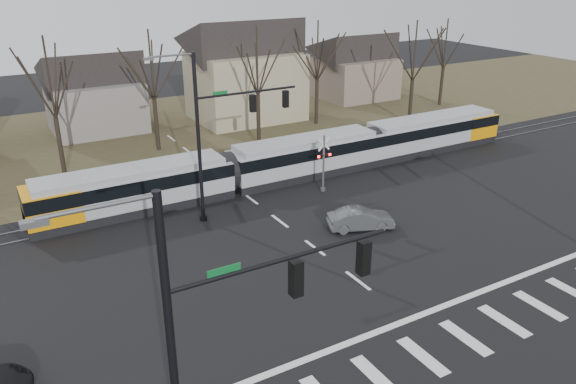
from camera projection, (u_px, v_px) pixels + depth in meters
ground at (383, 300)px, 26.47m from camera, size 140.00×140.00×0.00m
grass_verge at (164, 133)px, 52.06m from camera, size 140.00×28.00×0.01m
crosswalk at (445, 347)px, 23.27m from camera, size 27.00×2.60×0.01m
stop_line at (409, 319)px, 25.03m from camera, size 28.00×0.35×0.01m
lane_dashes at (238, 189)px, 39.27m from camera, size 0.18×30.00×0.01m
rail_pair at (239, 190)px, 39.10m from camera, size 90.00×1.52×0.06m
tram at (304, 156)px, 41.17m from camera, size 38.07×2.83×2.89m
sedan at (361, 219)px, 33.25m from camera, size 3.97×4.82×1.29m
signal_pole_near_left at (231, 338)px, 14.68m from camera, size 9.28×0.44×10.20m
signal_pole_far at (223, 127)px, 33.17m from camera, size 9.28×0.44×10.20m
rail_crossing_signal at (324, 165)px, 38.29m from camera, size 1.08×0.36×4.00m
tree_row at (206, 89)px, 46.28m from camera, size 59.20×7.20×10.00m
house_b at (94, 88)px, 51.43m from camera, size 8.64×7.56×7.65m
house_c at (245, 66)px, 55.02m from camera, size 10.80×8.64×10.10m
house_d at (356, 63)px, 64.04m from camera, size 8.64×7.56×7.65m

